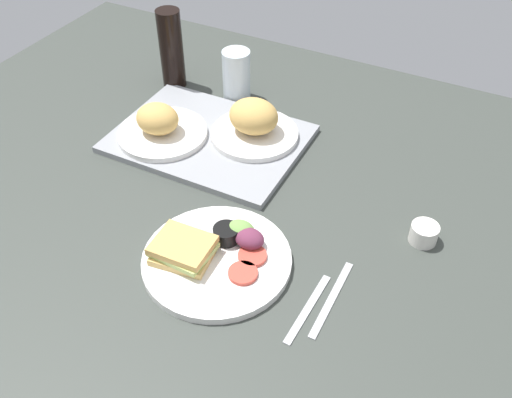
{
  "coord_description": "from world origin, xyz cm",
  "views": [
    {
      "loc": [
        41.74,
        -74.01,
        82.87
      ],
      "look_at": [
        2.0,
        3.0,
        4.0
      ],
      "focal_mm": 39.65,
      "sensor_mm": 36.0,
      "label": 1
    }
  ],
  "objects_px": {
    "plate_with_salad": "(215,254)",
    "knife": "(332,298)",
    "soda_bottle": "(171,49)",
    "serving_tray": "(209,139)",
    "fork": "(308,308)",
    "bread_plate_far": "(254,123)",
    "espresso_cup": "(424,233)",
    "drinking_glass": "(236,75)",
    "bread_plate_near": "(160,126)"
  },
  "relations": [
    {
      "from": "plate_with_salad",
      "to": "knife",
      "type": "bearing_deg",
      "value": 3.84
    },
    {
      "from": "soda_bottle",
      "to": "serving_tray",
      "type": "bearing_deg",
      "value": -40.1
    },
    {
      "from": "serving_tray",
      "to": "plate_with_salad",
      "type": "bearing_deg",
      "value": -57.4
    },
    {
      "from": "soda_bottle",
      "to": "fork",
      "type": "distance_m",
      "value": 0.84
    },
    {
      "from": "bread_plate_far",
      "to": "espresso_cup",
      "type": "xyz_separation_m",
      "value": [
        0.46,
        -0.14,
        -0.03
      ]
    },
    {
      "from": "serving_tray",
      "to": "plate_with_salad",
      "type": "height_order",
      "value": "plate_with_salad"
    },
    {
      "from": "serving_tray",
      "to": "bread_plate_far",
      "type": "xyz_separation_m",
      "value": [
        0.1,
        0.05,
        0.04
      ]
    },
    {
      "from": "drinking_glass",
      "to": "knife",
      "type": "relative_size",
      "value": 0.72
    },
    {
      "from": "drinking_glass",
      "to": "knife",
      "type": "height_order",
      "value": "drinking_glass"
    },
    {
      "from": "bread_plate_far",
      "to": "fork",
      "type": "distance_m",
      "value": 0.52
    },
    {
      "from": "bread_plate_far",
      "to": "drinking_glass",
      "type": "bearing_deg",
      "value": 130.58
    },
    {
      "from": "serving_tray",
      "to": "soda_bottle",
      "type": "height_order",
      "value": "soda_bottle"
    },
    {
      "from": "bread_plate_near",
      "to": "fork",
      "type": "bearing_deg",
      "value": -30.04
    },
    {
      "from": "bread_plate_near",
      "to": "drinking_glass",
      "type": "height_order",
      "value": "drinking_glass"
    },
    {
      "from": "plate_with_salad",
      "to": "fork",
      "type": "height_order",
      "value": "plate_with_salad"
    },
    {
      "from": "espresso_cup",
      "to": "bread_plate_near",
      "type": "bearing_deg",
      "value": 176.62
    },
    {
      "from": "fork",
      "to": "knife",
      "type": "bearing_deg",
      "value": -34.74
    },
    {
      "from": "plate_with_salad",
      "to": "drinking_glass",
      "type": "relative_size",
      "value": 2.12
    },
    {
      "from": "soda_bottle",
      "to": "plate_with_salad",
      "type": "bearing_deg",
      "value": -50.03
    },
    {
      "from": "bread_plate_near",
      "to": "soda_bottle",
      "type": "distance_m",
      "value": 0.27
    },
    {
      "from": "espresso_cup",
      "to": "fork",
      "type": "relative_size",
      "value": 0.33
    },
    {
      "from": "serving_tray",
      "to": "knife",
      "type": "bearing_deg",
      "value": -34.99
    },
    {
      "from": "drinking_glass",
      "to": "bread_plate_far",
      "type": "bearing_deg",
      "value": -49.42
    },
    {
      "from": "bread_plate_far",
      "to": "drinking_glass",
      "type": "distance_m",
      "value": 0.2
    },
    {
      "from": "drinking_glass",
      "to": "soda_bottle",
      "type": "height_order",
      "value": "soda_bottle"
    },
    {
      "from": "serving_tray",
      "to": "bread_plate_near",
      "type": "distance_m",
      "value": 0.12
    },
    {
      "from": "drinking_glass",
      "to": "espresso_cup",
      "type": "xyz_separation_m",
      "value": [
        0.59,
        -0.3,
        -0.05
      ]
    },
    {
      "from": "fork",
      "to": "soda_bottle",
      "type": "bearing_deg",
      "value": 51.94
    },
    {
      "from": "plate_with_salad",
      "to": "drinking_glass",
      "type": "height_order",
      "value": "drinking_glass"
    },
    {
      "from": "bread_plate_near",
      "to": "espresso_cup",
      "type": "bearing_deg",
      "value": -3.38
    },
    {
      "from": "bread_plate_near",
      "to": "soda_bottle",
      "type": "bearing_deg",
      "value": 116.42
    },
    {
      "from": "bread_plate_far",
      "to": "bread_plate_near",
      "type": "bearing_deg",
      "value": -152.56
    },
    {
      "from": "bread_plate_near",
      "to": "soda_bottle",
      "type": "xyz_separation_m",
      "value": [
        -0.12,
        0.24,
        0.06
      ]
    },
    {
      "from": "espresso_cup",
      "to": "soda_bottle",
      "type": "bearing_deg",
      "value": 160.31
    },
    {
      "from": "bread_plate_near",
      "to": "fork",
      "type": "relative_size",
      "value": 1.28
    },
    {
      "from": "bread_plate_near",
      "to": "drinking_glass",
      "type": "xyz_separation_m",
      "value": [
        0.07,
        0.26,
        0.02
      ]
    },
    {
      "from": "bread_plate_near",
      "to": "knife",
      "type": "xyz_separation_m",
      "value": [
        0.55,
        -0.26,
        -0.04
      ]
    },
    {
      "from": "serving_tray",
      "to": "knife",
      "type": "xyz_separation_m",
      "value": [
        0.45,
        -0.31,
        -0.01
      ]
    },
    {
      "from": "fork",
      "to": "bread_plate_near",
      "type": "bearing_deg",
      "value": 62.1
    },
    {
      "from": "serving_tray",
      "to": "soda_bottle",
      "type": "relative_size",
      "value": 2.08
    },
    {
      "from": "plate_with_salad",
      "to": "espresso_cup",
      "type": "height_order",
      "value": "plate_with_salad"
    },
    {
      "from": "bread_plate_near",
      "to": "drinking_glass",
      "type": "distance_m",
      "value": 0.27
    },
    {
      "from": "plate_with_salad",
      "to": "bread_plate_far",
      "type": "bearing_deg",
      "value": 106.47
    },
    {
      "from": "bread_plate_far",
      "to": "serving_tray",
      "type": "bearing_deg",
      "value": -151.74
    },
    {
      "from": "serving_tray",
      "to": "drinking_glass",
      "type": "height_order",
      "value": "drinking_glass"
    },
    {
      "from": "bread_plate_near",
      "to": "plate_with_salad",
      "type": "distance_m",
      "value": 0.42
    },
    {
      "from": "fork",
      "to": "knife",
      "type": "xyz_separation_m",
      "value": [
        0.03,
        0.04,
        0.0
      ]
    },
    {
      "from": "serving_tray",
      "to": "drinking_glass",
      "type": "distance_m",
      "value": 0.22
    },
    {
      "from": "drinking_glass",
      "to": "serving_tray",
      "type": "bearing_deg",
      "value": -80.48
    },
    {
      "from": "serving_tray",
      "to": "knife",
      "type": "relative_size",
      "value": 2.37
    }
  ]
}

